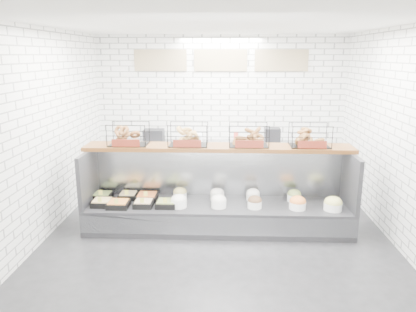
{
  "coord_description": "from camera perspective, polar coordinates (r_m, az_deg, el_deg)",
  "views": [
    {
      "loc": [
        0.09,
        -5.53,
        2.61
      ],
      "look_at": [
        -0.15,
        0.45,
        1.11
      ],
      "focal_mm": 35.0,
      "sensor_mm": 36.0,
      "label": 1
    }
  ],
  "objects": [
    {
      "name": "display_case",
      "position": [
        6.3,
        1.27,
        -7.16
      ],
      "size": [
        4.0,
        0.9,
        1.2
      ],
      "color": "black",
      "rests_on": "ground"
    },
    {
      "name": "prep_counter",
      "position": [
        8.24,
        1.59,
        -0.98
      ],
      "size": [
        4.0,
        0.6,
        1.2
      ],
      "color": "#93969B",
      "rests_on": "ground"
    },
    {
      "name": "ground",
      "position": [
        6.12,
        1.3,
        -11.2
      ],
      "size": [
        5.5,
        5.5,
        0.0
      ],
      "primitive_type": "plane",
      "color": "black",
      "rests_on": "ground"
    },
    {
      "name": "bagel_shelf",
      "position": [
        6.18,
        1.5,
        2.53
      ],
      "size": [
        4.1,
        0.5,
        0.4
      ],
      "color": "#45250E",
      "rests_on": "display_case"
    },
    {
      "name": "room_shell",
      "position": [
        6.16,
        1.52,
        8.92
      ],
      "size": [
        5.02,
        5.51,
        3.01
      ],
      "color": "white",
      "rests_on": "ground"
    }
  ]
}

